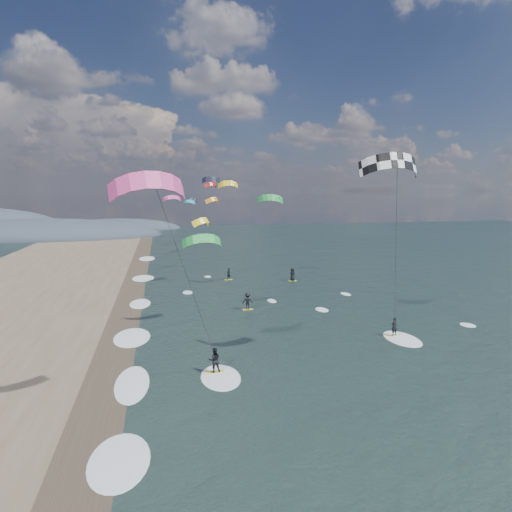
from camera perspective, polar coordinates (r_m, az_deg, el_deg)
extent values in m
plane|color=black|center=(25.32, 8.68, -19.99)|extent=(260.00, 260.00, 0.00)
cube|color=#382D23|center=(33.15, -18.61, -13.21)|extent=(3.00, 240.00, 0.00)
ellipsoid|color=#3D4756|center=(125.32, -27.20, 2.17)|extent=(64.00, 24.00, 10.00)
ellipsoid|color=#3D4756|center=(141.82, -18.12, 3.35)|extent=(40.00, 18.00, 7.00)
cube|color=yellow|center=(38.42, 17.89, -10.08)|extent=(1.28, 0.39, 0.06)
imported|color=black|center=(38.17, 17.95, -8.91)|extent=(0.65, 0.50, 1.58)
ellipsoid|color=white|center=(37.93, 18.91, -10.41)|extent=(2.60, 4.20, 0.12)
cylinder|color=black|center=(33.17, 18.14, 0.57)|extent=(0.02, 0.02, 14.64)
cube|color=yellow|center=(29.92, -5.55, -15.16)|extent=(1.33, 0.41, 0.06)
imported|color=black|center=(29.58, -5.58, -13.62)|extent=(0.84, 0.67, 1.68)
ellipsoid|color=white|center=(29.24, -4.74, -15.81)|extent=(2.60, 4.20, 0.12)
cylinder|color=black|center=(24.77, -8.95, -3.41)|extent=(0.02, 0.02, 13.29)
cube|color=yellow|center=(44.37, -1.12, -7.12)|extent=(1.10, 0.35, 0.05)
imported|color=black|center=(44.14, -1.13, -6.02)|extent=(1.19, 0.80, 1.72)
cube|color=yellow|center=(58.42, 4.87, -3.29)|extent=(1.10, 0.35, 0.05)
imported|color=black|center=(58.25, 4.88, -2.43)|extent=(0.91, 1.01, 1.74)
cube|color=yellow|center=(59.00, -3.67, -3.15)|extent=(1.10, 0.35, 0.05)
imported|color=black|center=(58.83, -3.68, -2.36)|extent=(0.70, 0.65, 1.61)
ellipsoid|color=white|center=(22.36, -18.68, -24.58)|extent=(2.40, 5.40, 0.11)
ellipsoid|color=white|center=(29.36, -17.02, -16.06)|extent=(2.40, 5.40, 0.11)
ellipsoid|color=white|center=(37.72, -15.99, -10.39)|extent=(2.40, 5.40, 0.11)
ellipsoid|color=white|center=(48.25, -15.25, -6.16)|extent=(2.40, 5.40, 0.11)
ellipsoid|color=white|center=(61.88, -14.68, -2.89)|extent=(2.40, 5.40, 0.11)
ellipsoid|color=white|center=(79.60, -14.24, -0.34)|extent=(2.40, 5.40, 0.11)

